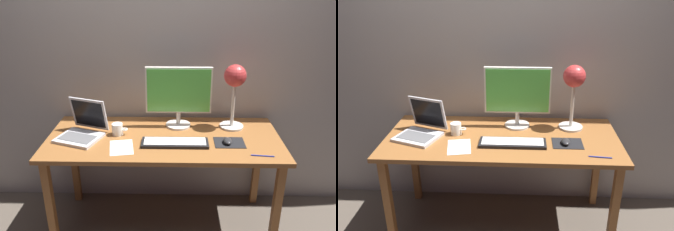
# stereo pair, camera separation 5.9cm
# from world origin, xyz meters

# --- Properties ---
(ground_plane) EXTENTS (4.80, 4.80, 0.00)m
(ground_plane) POSITION_xyz_m (0.00, 0.00, 0.00)
(ground_plane) COLOR brown
(ground_plane) RESTS_ON ground
(back_wall) EXTENTS (4.80, 0.06, 2.60)m
(back_wall) POSITION_xyz_m (0.00, 0.40, 1.30)
(back_wall) COLOR #A8A099
(back_wall) RESTS_ON ground
(desk) EXTENTS (1.60, 0.70, 0.74)m
(desk) POSITION_xyz_m (0.00, 0.00, 0.66)
(desk) COLOR #935B2D
(desk) RESTS_ON ground
(monitor) EXTENTS (0.47, 0.18, 0.44)m
(monitor) POSITION_xyz_m (0.10, 0.18, 0.99)
(monitor) COLOR silver
(monitor) RESTS_ON desk
(keyboard_main) EXTENTS (0.44, 0.14, 0.03)m
(keyboard_main) POSITION_xyz_m (0.08, -0.11, 0.75)
(keyboard_main) COLOR black
(keyboard_main) RESTS_ON desk
(laptop) EXTENTS (0.36, 0.36, 0.25)m
(laptop) POSITION_xyz_m (-0.55, 0.01, 0.81)
(laptop) COLOR silver
(laptop) RESTS_ON desk
(desk_lamp) EXTENTS (0.17, 0.17, 0.47)m
(desk_lamp) POSITION_xyz_m (0.49, 0.17, 1.08)
(desk_lamp) COLOR beige
(desk_lamp) RESTS_ON desk
(mousepad) EXTENTS (0.20, 0.16, 0.00)m
(mousepad) POSITION_xyz_m (0.44, -0.08, 0.74)
(mousepad) COLOR black
(mousepad) RESTS_ON desk
(mouse) EXTENTS (0.06, 0.10, 0.03)m
(mouse) POSITION_xyz_m (0.43, -0.09, 0.76)
(mouse) COLOR #28282B
(mouse) RESTS_ON mousepad
(coffee_mug) EXTENTS (0.11, 0.08, 0.08)m
(coffee_mug) POSITION_xyz_m (-0.32, 0.03, 0.78)
(coffee_mug) COLOR white
(coffee_mug) RESTS_ON desk
(paper_sheet_near_mouse) EXTENTS (0.18, 0.23, 0.00)m
(paper_sheet_near_mouse) POSITION_xyz_m (-0.27, -0.16, 0.74)
(paper_sheet_near_mouse) COLOR white
(paper_sheet_near_mouse) RESTS_ON desk
(pen) EXTENTS (0.14, 0.02, 0.01)m
(pen) POSITION_xyz_m (0.62, -0.26, 0.74)
(pen) COLOR #2633A5
(pen) RESTS_ON desk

